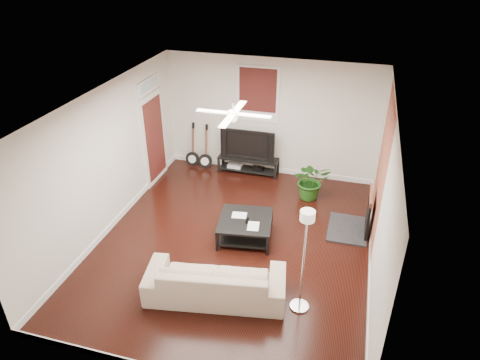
{
  "coord_description": "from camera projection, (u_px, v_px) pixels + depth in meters",
  "views": [
    {
      "loc": [
        1.9,
        -6.38,
        5.12
      ],
      "look_at": [
        0.0,
        0.4,
        1.15
      ],
      "focal_mm": 32.67,
      "sensor_mm": 36.0,
      "label": 1
    }
  ],
  "objects": [
    {
      "name": "room",
      "position": [
        234.0,
        178.0,
        7.63
      ],
      "size": [
        5.01,
        6.01,
        2.81
      ],
      "color": "black",
      "rests_on": "ground"
    },
    {
      "name": "coffee_table",
      "position": [
        245.0,
        228.0,
        8.36
      ],
      "size": [
        1.12,
        1.12,
        0.42
      ],
      "primitive_type": "cube",
      "rotation": [
        0.0,
        0.0,
        0.15
      ],
      "color": "black",
      "rests_on": "floor"
    },
    {
      "name": "potted_plant",
      "position": [
        311.0,
        180.0,
        9.52
      ],
      "size": [
        0.92,
        0.85,
        0.88
      ],
      "primitive_type": "imported",
      "rotation": [
        0.0,
        0.0,
        0.23
      ],
      "color": "#1F5418",
      "rests_on": "floor"
    },
    {
      "name": "ceiling_fan",
      "position": [
        233.0,
        114.0,
        7.04
      ],
      "size": [
        1.24,
        1.24,
        0.32
      ],
      "primitive_type": null,
      "color": "white",
      "rests_on": "ceiling"
    },
    {
      "name": "brick_accent",
      "position": [
        381.0,
        171.0,
        7.88
      ],
      "size": [
        0.02,
        2.2,
        2.8
      ],
      "primitive_type": "cube",
      "color": "#9D4032",
      "rests_on": "floor"
    },
    {
      "name": "fireplace",
      "position": [
        358.0,
        212.0,
        8.41
      ],
      "size": [
        0.8,
        1.1,
        0.92
      ],
      "primitive_type": "cube",
      "color": "black",
      "rests_on": "floor"
    },
    {
      "name": "tv",
      "position": [
        249.0,
        143.0,
        10.39
      ],
      "size": [
        1.31,
        0.17,
        0.75
      ],
      "primitive_type": "imported",
      "color": "black",
      "rests_on": "tv_stand"
    },
    {
      "name": "sofa",
      "position": [
        215.0,
        279.0,
        6.95
      ],
      "size": [
        2.34,
        1.23,
        0.65
      ],
      "primitive_type": "imported",
      "rotation": [
        0.0,
        0.0,
        3.31
      ],
      "color": "#C6B394",
      "rests_on": "floor"
    },
    {
      "name": "door_left",
      "position": [
        153.0,
        130.0,
        9.87
      ],
      "size": [
        0.08,
        1.0,
        2.5
      ],
      "primitive_type": "cube",
      "color": "white",
      "rests_on": "wall_left"
    },
    {
      "name": "tv_stand",
      "position": [
        248.0,
        165.0,
        10.65
      ],
      "size": [
        1.46,
        0.39,
        0.41
      ],
      "primitive_type": "cube",
      "color": "black",
      "rests_on": "floor"
    },
    {
      "name": "window_back",
      "position": [
        258.0,
        94.0,
        9.92
      ],
      "size": [
        1.0,
        0.06,
        1.3
      ],
      "primitive_type": "cube",
      "color": "#340F0E",
      "rests_on": "wall_back"
    },
    {
      "name": "guitar_left",
      "position": [
        192.0,
        146.0,
        10.79
      ],
      "size": [
        0.35,
        0.26,
        1.12
      ],
      "primitive_type": null,
      "rotation": [
        0.0,
        0.0,
        0.03
      ],
      "color": "black",
      "rests_on": "floor"
    },
    {
      "name": "guitar_right",
      "position": [
        205.0,
        148.0,
        10.69
      ],
      "size": [
        0.38,
        0.29,
        1.12
      ],
      "primitive_type": null,
      "rotation": [
        0.0,
        0.0,
        0.14
      ],
      "color": "black",
      "rests_on": "floor"
    },
    {
      "name": "floor_lamp",
      "position": [
        303.0,
        262.0,
        6.43
      ],
      "size": [
        0.34,
        0.34,
        1.82
      ],
      "primitive_type": null,
      "rotation": [
        0.0,
        0.0,
        0.17
      ],
      "color": "silver",
      "rests_on": "floor"
    }
  ]
}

